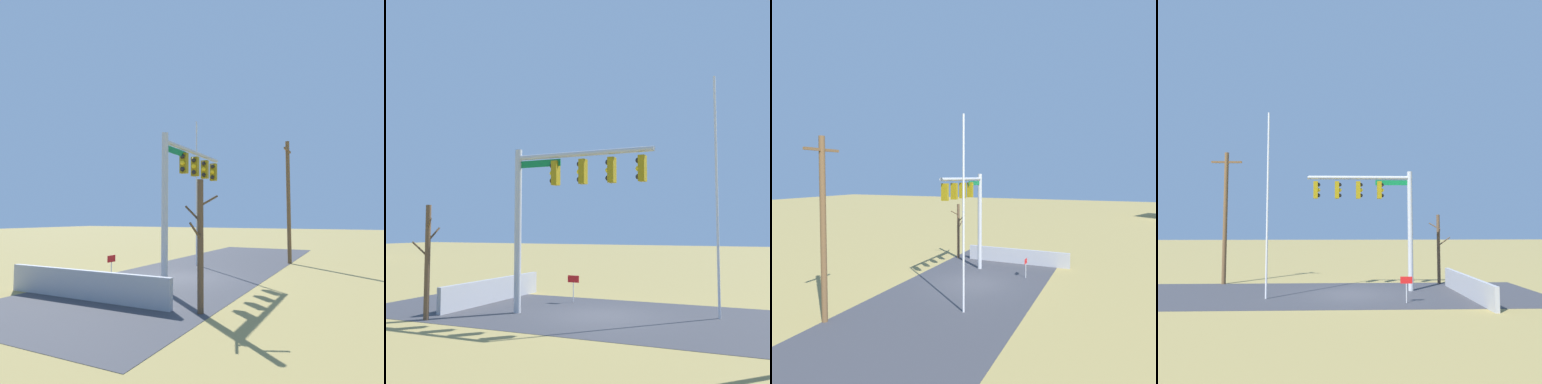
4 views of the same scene
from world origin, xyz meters
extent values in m
plane|color=#9E894C|center=(0.00, 0.00, 0.00)|extent=(160.00, 160.00, 0.00)
cube|color=#3D3D42|center=(-4.00, 0.00, 0.01)|extent=(28.00, 8.00, 0.01)
cube|color=#B7B5AD|center=(4.27, 0.90, 0.00)|extent=(6.00, 6.00, 0.01)
cube|color=#A8A8AD|center=(5.76, -1.10, 0.54)|extent=(0.20, 7.52, 1.08)
cylinder|color=#B2B5BA|center=(3.27, 0.90, 3.31)|extent=(0.28, 0.28, 6.61)
cylinder|color=#B2B5BA|center=(0.41, 0.90, 6.26)|extent=(5.73, 0.21, 0.20)
cube|color=#0F7238|center=(2.24, 0.90, 5.98)|extent=(1.80, 0.03, 0.28)
cube|color=#937A0F|center=(1.55, 0.90, 5.56)|extent=(0.24, 0.36, 0.96)
sphere|color=black|center=(1.70, 0.90, 5.86)|extent=(0.22, 0.22, 0.22)
sphere|color=yellow|center=(1.70, 0.90, 5.56)|extent=(0.22, 0.22, 0.22)
sphere|color=black|center=(1.70, 0.90, 5.26)|extent=(0.22, 0.22, 0.22)
cube|color=#937A0F|center=(0.37, 0.90, 5.56)|extent=(0.24, 0.36, 0.96)
sphere|color=black|center=(0.52, 0.90, 5.86)|extent=(0.22, 0.22, 0.22)
sphere|color=yellow|center=(0.52, 0.90, 5.56)|extent=(0.22, 0.22, 0.22)
sphere|color=black|center=(0.52, 0.90, 5.26)|extent=(0.22, 0.22, 0.22)
cube|color=#937A0F|center=(-0.81, 0.91, 5.56)|extent=(0.24, 0.36, 0.96)
sphere|color=black|center=(-0.66, 0.91, 5.86)|extent=(0.22, 0.22, 0.22)
sphere|color=yellow|center=(-0.66, 0.91, 5.56)|extent=(0.22, 0.22, 0.22)
sphere|color=black|center=(-0.66, 0.91, 5.26)|extent=(0.22, 0.22, 0.22)
cube|color=#937A0F|center=(-2.00, 0.91, 5.56)|extent=(0.24, 0.36, 0.96)
sphere|color=black|center=(-1.85, 0.91, 5.86)|extent=(0.22, 0.22, 0.22)
sphere|color=yellow|center=(-1.85, 0.91, 5.56)|extent=(0.22, 0.22, 0.22)
sphere|color=black|center=(-1.85, 0.91, 5.26)|extent=(0.22, 0.22, 0.22)
cylinder|color=silver|center=(-4.30, -1.23, 4.66)|extent=(0.10, 0.10, 9.32)
cylinder|color=brown|center=(-7.76, 3.94, 4.09)|extent=(0.26, 0.26, 8.18)
cube|color=brown|center=(-7.76, 3.94, 7.58)|extent=(1.90, 0.12, 0.12)
cylinder|color=brown|center=(5.54, 3.58, 2.13)|extent=(0.20, 0.20, 4.27)
cylinder|color=brown|center=(5.90, 3.58, 2.60)|extent=(0.78, 0.07, 0.57)
cylinder|color=brown|center=(5.30, 3.78, 3.58)|extent=(0.54, 0.47, 0.39)
cylinder|color=brown|center=(5.51, 3.31, 3.15)|extent=(0.12, 0.61, 0.55)
cylinder|color=silver|center=(2.41, -2.57, 0.45)|extent=(0.04, 0.04, 0.90)
cube|color=red|center=(2.41, -2.57, 1.06)|extent=(0.56, 0.02, 0.32)
camera|label=1|loc=(15.54, 8.21, 3.03)|focal=31.93mm
camera|label=2|loc=(-6.96, 17.37, 3.35)|focal=44.20mm
camera|label=3|loc=(-19.04, -7.79, 6.41)|focal=32.48mm
camera|label=4|loc=(-0.93, -21.43, 3.60)|focal=37.65mm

